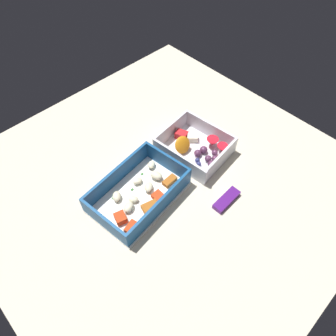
{
  "coord_description": "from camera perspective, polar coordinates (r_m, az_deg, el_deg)",
  "views": [
    {
      "loc": [
        28.5,
        30.88,
        60.56
      ],
      "look_at": [
        -1.79,
        -0.61,
        4.0
      ],
      "focal_mm": 33.42,
      "sensor_mm": 36.0,
      "label": 1
    }
  ],
  "objects": [
    {
      "name": "table_surface",
      "position": [
        0.73,
        -0.68,
        -2.48
      ],
      "size": [
        80.0,
        80.0,
        2.0
      ],
      "primitive_type": "cube",
      "color": "beige",
      "rests_on": "ground"
    },
    {
      "name": "candy_bar",
      "position": [
        0.69,
        10.62,
        -5.72
      ],
      "size": [
        7.07,
        2.63,
        1.2
      ],
      "primitive_type": "cube",
      "rotation": [
        0.0,
        0.0,
        0.03
      ],
      "color": "#51197A",
      "rests_on": "table_surface"
    },
    {
      "name": "fruit_bowl",
      "position": [
        0.76,
        5.19,
        3.75
      ],
      "size": [
        14.92,
        16.82,
        4.94
      ],
      "rotation": [
        0.0,
        0.0,
        0.11
      ],
      "color": "white",
      "rests_on": "table_surface"
    },
    {
      "name": "pasta_container",
      "position": [
        0.68,
        -5.29,
        -4.68
      ],
      "size": [
        21.91,
        15.52,
        5.2
      ],
      "rotation": [
        0.0,
        0.0,
        0.12
      ],
      "color": "white",
      "rests_on": "table_surface"
    }
  ]
}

